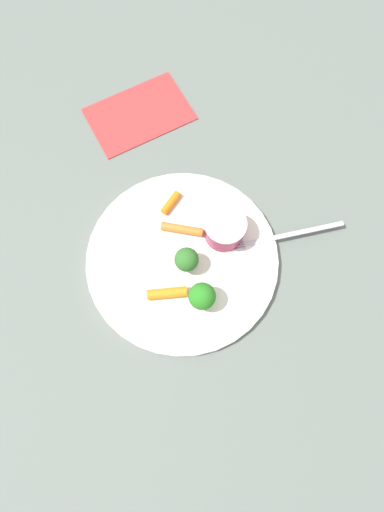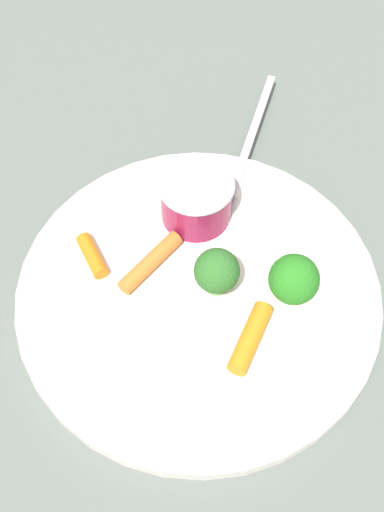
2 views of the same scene
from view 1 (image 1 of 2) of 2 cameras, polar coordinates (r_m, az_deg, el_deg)
The scene contains 10 objects.
ground_plane at distance 0.61m, azimuth -1.29°, elevation -0.63°, with size 2.40×2.40×0.00m, color #5C645F.
plate at distance 0.61m, azimuth -1.31°, elevation -0.45°, with size 0.27×0.27×0.01m, color silver.
sauce_cup at distance 0.59m, azimuth 4.48°, elevation 3.45°, with size 0.06×0.06×0.04m.
broccoli_floret_0 at distance 0.57m, azimuth -0.37°, elevation -0.30°, with size 0.03×0.03×0.04m.
broccoli_floret_1 at distance 0.56m, azimuth 1.35°, elevation -5.39°, with size 0.04×0.04×0.04m.
carrot_stick_0 at distance 0.58m, azimuth -3.34°, elevation -4.95°, with size 0.01×0.01×0.05m, color orange.
carrot_stick_1 at distance 0.61m, azimuth -1.35°, elevation 3.59°, with size 0.01×0.01×0.06m, color orange.
carrot_stick_2 at distance 0.63m, azimuth -2.84°, elevation 7.08°, with size 0.01×0.01×0.04m, color orange.
fork at distance 0.62m, azimuth 11.95°, elevation 2.59°, with size 0.17×0.06×0.00m.
napkin at distance 0.73m, azimuth -7.04°, elevation 18.29°, with size 0.16×0.11×0.00m, color #B83231.
Camera 1 is at (-0.09, -0.17, 0.58)m, focal length 30.06 mm.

